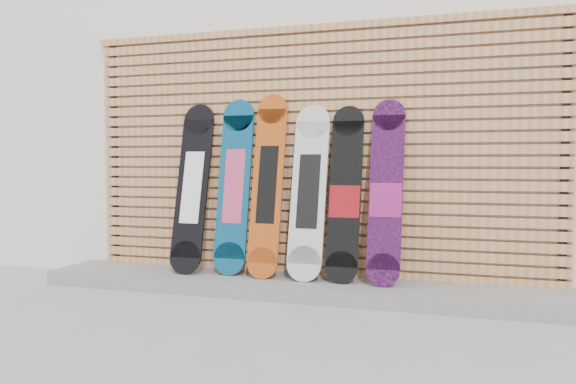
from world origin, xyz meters
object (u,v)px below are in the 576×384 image
at_px(snowboard_0, 192,187).
at_px(snowboard_3, 309,191).
at_px(snowboard_5, 386,192).
at_px(snowboard_2, 268,184).
at_px(snowboard_1, 234,186).
at_px(snowboard_4, 345,194).

relative_size(snowboard_0, snowboard_3, 1.03).
distance_m(snowboard_3, snowboard_5, 0.65).
relative_size(snowboard_0, snowboard_5, 1.01).
xyz_separation_m(snowboard_0, snowboard_2, (0.71, 0.01, 0.03)).
height_order(snowboard_1, snowboard_2, snowboard_2).
distance_m(snowboard_2, snowboard_5, 1.02).
xyz_separation_m(snowboard_3, snowboard_5, (0.65, -0.00, 0.00)).
bearing_deg(snowboard_4, snowboard_1, 178.73).
height_order(snowboard_2, snowboard_4, snowboard_2).
bearing_deg(snowboard_1, snowboard_5, -1.37).
bearing_deg(snowboard_1, snowboard_3, -2.62).
relative_size(snowboard_0, snowboard_1, 0.98).
bearing_deg(snowboard_3, snowboard_1, 177.38).
relative_size(snowboard_4, snowboard_5, 0.97).
distance_m(snowboard_3, snowboard_4, 0.31).
relative_size(snowboard_1, snowboard_3, 1.05).
bearing_deg(snowboard_5, snowboard_2, 179.64).
xyz_separation_m(snowboard_2, snowboard_3, (0.37, -0.01, -0.05)).
height_order(snowboard_2, snowboard_3, snowboard_2).
relative_size(snowboard_1, snowboard_2, 0.98).
bearing_deg(snowboard_0, snowboard_4, 0.61).
bearing_deg(snowboard_1, snowboard_4, -1.27).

